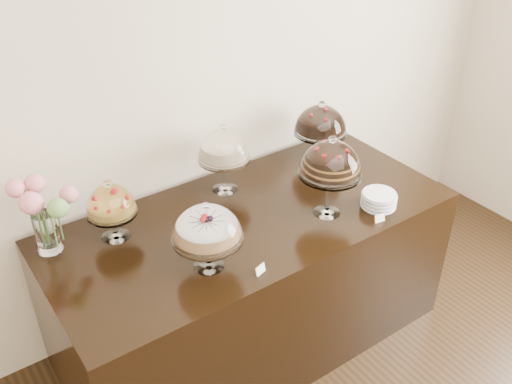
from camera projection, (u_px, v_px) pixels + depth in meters
wall_back at (177, 83)px, 3.07m from camera, size 5.00×0.04×3.00m
display_counter at (251, 280)px, 3.30m from camera, size 2.20×1.00×0.90m
cake_stand_sugar_sponge at (207, 227)px, 2.59m from camera, size 0.33×0.33×0.36m
cake_stand_choco_layer at (331, 161)px, 2.91m from camera, size 0.33×0.33×0.46m
cake_stand_cheesecake at (224, 148)px, 3.14m from camera, size 0.30×0.30×0.41m
cake_stand_dark_choco at (321, 122)px, 3.44m from camera, size 0.33×0.33×0.39m
cake_stand_fruit_tart at (111, 203)px, 2.80m from camera, size 0.25×0.25×0.34m
flower_vase at (43, 210)px, 2.68m from camera, size 0.30×0.27×0.39m
plate_stack at (379, 200)px, 3.11m from camera, size 0.19×0.19×0.08m
price_card_left at (260, 270)px, 2.65m from camera, size 0.06×0.03×0.04m
price_card_right at (380, 218)px, 3.00m from camera, size 0.06×0.02×0.04m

